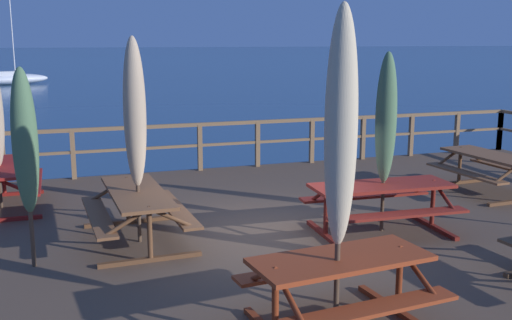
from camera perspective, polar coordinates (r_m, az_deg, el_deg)
name	(u,v)px	position (r m, az deg, el deg)	size (l,w,h in m)	color
ground_plane	(271,279)	(9.65, 1.41, -11.22)	(600.00, 600.00, 0.00)	navy
wooden_deck	(271,256)	(9.51, 1.42, -9.06)	(16.83, 9.80, 0.78)	brown
railing_waterside_far	(200,139)	(13.65, -5.35, 2.02)	(16.63, 0.10, 1.09)	brown
picnic_table_mid_right	(488,165)	(12.45, 21.14, -0.40)	(1.53, 2.04, 0.78)	brown
picnic_table_front_left	(137,204)	(9.00, -11.17, -4.09)	(1.49, 2.25, 0.78)	brown
picnic_table_back_left	(381,197)	(9.42, 11.76, -3.43)	(2.23, 1.50, 0.78)	maroon
picnic_table_mid_left	(341,276)	(6.31, 8.01, -10.85)	(1.97, 1.58, 0.78)	#993819
patio_umbrella_short_mid	(135,114)	(8.70, -11.39, 4.31)	(0.32, 0.32, 2.98)	#4C3828
patio_umbrella_tall_back_left	(386,119)	(9.28, 12.20, 3.81)	(0.32, 0.32, 2.76)	#4C3828
patio_umbrella_tall_front	(341,130)	(5.81, 8.04, 2.87)	(0.32, 0.32, 3.27)	#4C3828
patio_umbrella_tall_mid_right	(25,142)	(8.13, -21.02, 1.58)	(0.32, 0.32, 2.60)	#4C3828
sailboat_distant	(12,78)	(54.77, -22.11, 7.16)	(6.21, 3.64, 7.72)	silver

